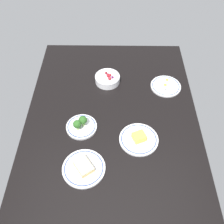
{
  "coord_description": "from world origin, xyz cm",
  "views": [
    {
      "loc": [
        98.7,
        1.24,
        122.12
      ],
      "look_at": [
        0.0,
        0.0,
        6.0
      ],
      "focal_mm": 42.09,
      "sensor_mm": 36.0,
      "label": 1
    }
  ],
  "objects_px": {
    "bowl_berries": "(108,79)",
    "plate_sandwich": "(84,168)",
    "plate_cheese": "(139,139)",
    "plate_broccoli": "(81,125)",
    "plate_eggs": "(166,86)"
  },
  "relations": [
    {
      "from": "plate_broccoli",
      "to": "plate_sandwich",
      "type": "relative_size",
      "value": 0.8
    },
    {
      "from": "bowl_berries",
      "to": "plate_eggs",
      "type": "xyz_separation_m",
      "value": [
        0.04,
        0.37,
        -0.02
      ]
    },
    {
      "from": "bowl_berries",
      "to": "plate_broccoli",
      "type": "xyz_separation_m",
      "value": [
        0.38,
        -0.14,
        -0.0
      ]
    },
    {
      "from": "plate_cheese",
      "to": "bowl_berries",
      "type": "bearing_deg",
      "value": -158.64
    },
    {
      "from": "plate_eggs",
      "to": "plate_sandwich",
      "type": "relative_size",
      "value": 0.89
    },
    {
      "from": "plate_cheese",
      "to": "plate_eggs",
      "type": "bearing_deg",
      "value": 154.84
    },
    {
      "from": "plate_cheese",
      "to": "plate_sandwich",
      "type": "xyz_separation_m",
      "value": [
        0.18,
        -0.28,
        0.0
      ]
    },
    {
      "from": "bowl_berries",
      "to": "plate_sandwich",
      "type": "xyz_separation_m",
      "value": [
        0.64,
        -0.1,
        -0.01
      ]
    },
    {
      "from": "plate_cheese",
      "to": "plate_sandwich",
      "type": "height_order",
      "value": "plate_cheese"
    },
    {
      "from": "plate_broccoli",
      "to": "plate_eggs",
      "type": "relative_size",
      "value": 0.9
    },
    {
      "from": "bowl_berries",
      "to": "plate_cheese",
      "type": "distance_m",
      "value": 0.49
    },
    {
      "from": "bowl_berries",
      "to": "plate_cheese",
      "type": "relative_size",
      "value": 0.76
    },
    {
      "from": "plate_eggs",
      "to": "plate_broccoli",
      "type": "bearing_deg",
      "value": -56.7
    },
    {
      "from": "bowl_berries",
      "to": "plate_cheese",
      "type": "height_order",
      "value": "bowl_berries"
    },
    {
      "from": "bowl_berries",
      "to": "plate_broccoli",
      "type": "relative_size",
      "value": 0.93
    }
  ]
}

